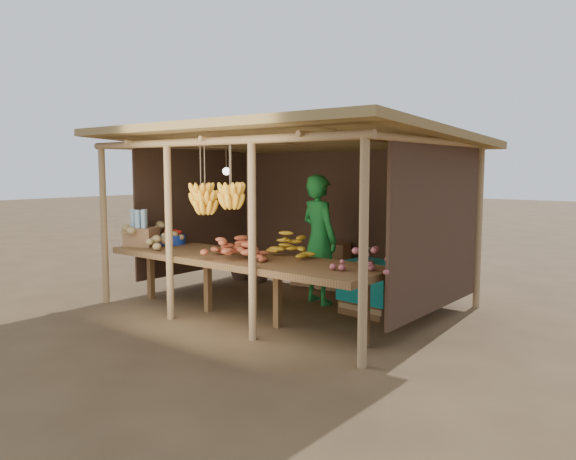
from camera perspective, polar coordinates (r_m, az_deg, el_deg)
The scene contains 13 objects.
ground at distance 7.89m, azimuth 0.00°, elevation -7.60°, with size 60.00×60.00×0.00m, color brown.
stall_structure at distance 7.72m, azimuth 0.41°, elevation 6.48°, with size 4.70×3.50×2.43m.
counter at distance 7.04m, azimuth -4.84°, elevation -3.17°, with size 3.90×1.05×0.80m.
potato_heap at distance 8.24m, azimuth -13.86°, elevation -0.23°, with size 1.09×0.66×0.37m, color #9B8350, non-canonical shape.
sweet_potato_heap at distance 6.81m, azimuth -5.76°, elevation -1.47°, with size 0.92×0.55×0.36m, color #B8522F, non-canonical shape.
onion_heap at distance 5.99m, azimuth 8.41°, elevation -2.58°, with size 0.74×0.44×0.35m, color #A24F52, non-canonical shape.
banana_pile at distance 6.98m, azimuth 0.40°, elevation -1.29°, with size 0.61×0.36×0.35m, color gold, non-canonical shape.
tomato_basin at distance 8.30m, azimuth -11.67°, elevation -0.83°, with size 0.39×0.39×0.21m.
bottle_box at distance 8.20m, azimuth -14.67°, elevation -0.19°, with size 0.51×0.46×0.52m.
vendor at distance 7.86m, azimuth 3.17°, elevation -0.96°, with size 0.66×0.43×1.81m, color #19712A.
tarp_crate at distance 7.42m, azimuth 8.48°, elevation -5.67°, with size 0.81×0.72×0.89m.
carton_stack at distance 8.89m, azimuth 3.75°, elevation -3.94°, with size 0.99×0.42×0.72m.
burlap_sacks at distance 9.56m, azimuth -3.93°, elevation -3.76°, with size 0.75×0.39×0.53m.
Camera 1 is at (4.78, -5.99, 1.89)m, focal length 35.00 mm.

